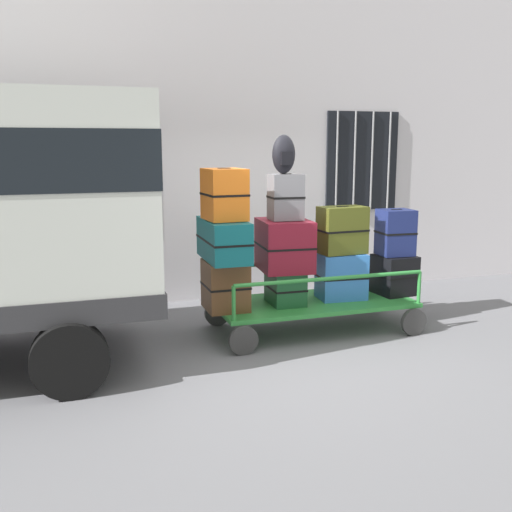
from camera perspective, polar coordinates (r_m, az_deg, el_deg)
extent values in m
plane|color=slate|center=(6.81, 2.36, -8.68)|extent=(40.00, 40.00, 0.00)
cube|color=silver|center=(8.78, -3.33, 12.26)|extent=(12.00, 0.30, 5.00)
cube|color=black|center=(8.32, -15.18, 8.55)|extent=(1.20, 0.04, 1.50)
cylinder|color=gray|center=(8.26, -18.31, 8.37)|extent=(0.03, 0.03, 1.50)
cylinder|color=gray|center=(8.27, -16.21, 8.49)|extent=(0.03, 0.03, 1.50)
cylinder|color=gray|center=(8.29, -14.11, 8.59)|extent=(0.03, 0.03, 1.50)
cylinder|color=gray|center=(8.32, -12.03, 8.68)|extent=(0.03, 0.03, 1.50)
cube|color=black|center=(9.44, 10.15, 8.96)|extent=(1.20, 0.04, 1.50)
cylinder|color=gray|center=(9.20, 7.77, 8.99)|extent=(0.03, 0.03, 1.50)
cylinder|color=gray|center=(9.33, 9.45, 8.97)|extent=(0.03, 0.03, 1.50)
cylinder|color=gray|center=(9.47, 11.08, 8.94)|extent=(0.03, 0.03, 1.50)
cylinder|color=gray|center=(9.62, 12.65, 8.90)|extent=(0.03, 0.03, 1.50)
cylinder|color=black|center=(5.67, -17.44, -9.49)|extent=(0.70, 0.22, 0.70)
cube|color=#2D8438|center=(7.31, 5.52, -4.48)|extent=(2.40, 1.07, 0.05)
cylinder|color=#383838|center=(7.39, 14.90, -6.14)|extent=(0.33, 0.06, 0.33)
cylinder|color=#383838|center=(8.31, 10.71, -4.10)|extent=(0.33, 0.06, 0.33)
cylinder|color=#383838|center=(6.51, -1.21, -8.09)|extent=(0.33, 0.06, 0.33)
cylinder|color=#383838|center=(7.53, -3.73, -5.48)|extent=(0.33, 0.06, 0.33)
cylinder|color=#2D8438|center=(7.39, 15.39, -2.92)|extent=(0.04, 0.04, 0.39)
cylinder|color=#2D8438|center=(8.21, 11.56, -1.41)|extent=(0.04, 0.04, 0.39)
cylinder|color=#2D8438|center=(6.42, -2.16, -4.58)|extent=(0.04, 0.04, 0.39)
cylinder|color=#2D8438|center=(7.35, -4.33, -2.63)|extent=(0.04, 0.04, 0.39)
cylinder|color=#2D8438|center=(6.78, 7.28, -2.15)|extent=(2.32, 0.04, 0.04)
cylinder|color=#2D8438|center=(7.67, 4.08, -0.60)|extent=(2.32, 0.04, 0.04)
cube|color=brown|center=(6.85, -2.96, -2.81)|extent=(0.47, 0.52, 0.57)
cube|color=black|center=(6.85, -2.96, -2.81)|extent=(0.48, 0.53, 0.02)
cube|color=black|center=(6.79, -2.98, -0.52)|extent=(0.16, 0.03, 0.02)
cube|color=#0F5960|center=(6.80, -3.13, 1.57)|extent=(0.45, 0.95, 0.46)
cube|color=black|center=(6.80, -3.13, 1.57)|extent=(0.46, 0.96, 0.02)
cube|color=black|center=(6.77, -3.15, 3.45)|extent=(0.15, 0.03, 0.02)
cube|color=orange|center=(6.69, -3.06, 5.94)|extent=(0.45, 0.53, 0.57)
cube|color=black|center=(6.69, -3.06, 5.94)|extent=(0.46, 0.54, 0.02)
cube|color=black|center=(6.67, -3.08, 8.35)|extent=(0.15, 0.04, 0.02)
cube|color=#194C28|center=(7.11, 2.83, -3.02)|extent=(0.39, 0.51, 0.40)
cube|color=black|center=(7.11, 2.83, -3.02)|extent=(0.40, 0.52, 0.02)
cube|color=black|center=(7.07, 2.84, -1.49)|extent=(0.13, 0.03, 0.02)
cube|color=maroon|center=(7.05, 2.74, 1.05)|extent=(0.63, 0.74, 0.60)
cube|color=black|center=(7.05, 2.74, 1.05)|extent=(0.64, 0.75, 0.02)
cube|color=black|center=(7.01, 2.76, 3.43)|extent=(0.16, 0.04, 0.02)
cube|color=slate|center=(6.95, 2.86, 5.68)|extent=(0.39, 0.32, 0.53)
cube|color=black|center=(6.95, 2.86, 5.68)|extent=(0.40, 0.33, 0.02)
cube|color=black|center=(6.93, 2.88, 7.82)|extent=(0.13, 0.04, 0.02)
cube|color=#3372C6|center=(7.40, 8.19, -1.92)|extent=(0.59, 0.45, 0.56)
cube|color=black|center=(7.40, 8.19, -1.92)|extent=(0.61, 0.46, 0.02)
cube|color=black|center=(7.35, 8.25, 0.18)|extent=(0.16, 0.04, 0.02)
cube|color=#4C5119|center=(7.31, 8.28, 2.49)|extent=(0.59, 0.37, 0.57)
cube|color=black|center=(7.31, 8.28, 2.49)|extent=(0.60, 0.38, 0.02)
cube|color=black|center=(7.27, 8.34, 4.68)|extent=(0.16, 0.04, 0.02)
cube|color=black|center=(7.76, 13.14, -1.75)|extent=(0.49, 0.50, 0.50)
cube|color=black|center=(7.76, 13.14, -1.75)|extent=(0.50, 0.51, 0.02)
cube|color=black|center=(7.71, 13.21, 0.01)|extent=(0.16, 0.04, 0.02)
cube|color=navy|center=(7.68, 13.25, 2.23)|extent=(0.43, 0.38, 0.57)
cube|color=black|center=(7.68, 13.25, 2.23)|extent=(0.44, 0.39, 0.02)
cube|color=black|center=(7.64, 13.34, 4.32)|extent=(0.14, 0.04, 0.02)
ellipsoid|color=black|center=(6.86, 2.67, 9.73)|extent=(0.27, 0.19, 0.44)
cube|color=black|center=(6.78, 2.96, 9.34)|extent=(0.14, 0.06, 0.15)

